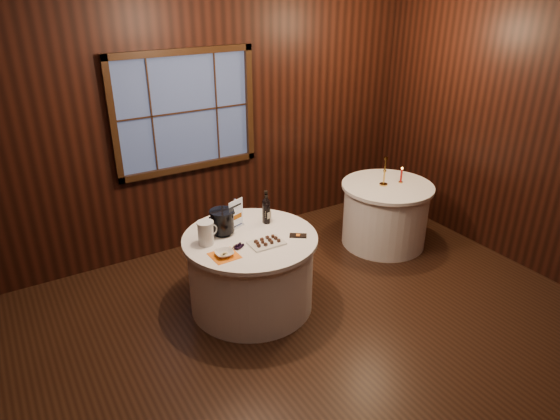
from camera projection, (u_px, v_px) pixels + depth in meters
ground at (308, 364)px, 4.24m from camera, size 6.00×6.00×0.00m
back_wall at (185, 121)px, 5.51m from camera, size 6.00×0.10×3.00m
main_table at (251, 271)px, 4.85m from camera, size 1.28×1.28×0.77m
side_table at (385, 214)px, 6.03m from camera, size 1.08×1.08×0.77m
sign_stand at (236, 218)px, 4.83m from camera, size 0.18×0.14×0.30m
port_bottle_left at (267, 211)px, 4.90m from camera, size 0.07×0.08×0.30m
port_bottle_right at (266, 209)px, 4.91m from camera, size 0.08×0.08×0.34m
ice_bucket at (222, 222)px, 4.69m from camera, size 0.24×0.24×0.24m
chocolate_plate at (267, 242)px, 4.55m from camera, size 0.32×0.22×0.05m
chocolate_box at (298, 236)px, 4.70m from camera, size 0.18×0.16×0.01m
grape_bunch at (239, 246)px, 4.48m from camera, size 0.17×0.09×0.04m
glass_pitcher at (206, 233)px, 4.52m from camera, size 0.21×0.16×0.22m
orange_napkin at (224, 256)px, 4.37m from camera, size 0.24×0.24×0.00m
cracker_bowl at (224, 253)px, 4.36m from camera, size 0.18×0.18×0.04m
brass_candlestick at (384, 175)px, 5.80m from camera, size 0.10×0.10×0.34m
red_candle at (401, 177)px, 5.89m from camera, size 0.05×0.05×0.19m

